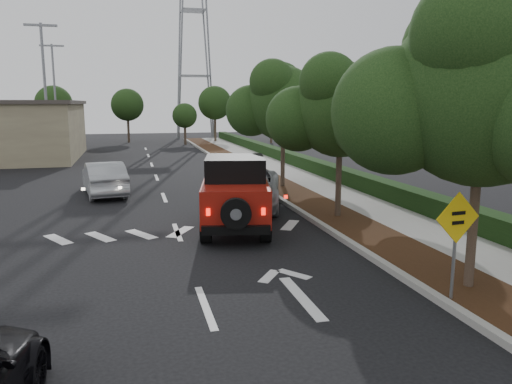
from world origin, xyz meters
name	(u,v)px	position (x,y,z in m)	size (l,w,h in m)	color
ground	(206,307)	(0.00, 0.00, 0.00)	(120.00, 120.00, 0.00)	black
curb	(268,191)	(4.60, 12.00, 0.07)	(0.20, 70.00, 0.15)	#9E9B93
planting_strip	(289,191)	(5.60, 12.00, 0.06)	(1.80, 70.00, 0.12)	black
sidewalk	(328,189)	(7.50, 12.00, 0.06)	(2.00, 70.00, 0.12)	gray
hedge	(356,181)	(8.90, 12.00, 0.40)	(0.80, 70.00, 0.80)	black
transmission_tower	(196,139)	(6.00, 48.00, 0.00)	(7.00, 4.00, 28.00)	slate
street_tree_near	(468,291)	(5.60, -0.50, 0.00)	(3.80, 3.80, 5.92)	black
street_tree_mid	(337,219)	(5.60, 6.50, 0.00)	(3.20, 3.20, 5.32)	black
street_tree_far	(282,188)	(5.60, 13.00, 0.00)	(3.40, 3.40, 5.62)	black
light_pole_a	(51,164)	(-6.50, 26.00, 0.00)	(2.00, 0.22, 9.00)	slate
light_pole_b	(59,149)	(-7.50, 38.00, 0.00)	(2.00, 0.22, 9.00)	slate
red_jeep	(235,193)	(1.86, 6.01, 1.17)	(2.75, 4.69, 2.31)	black
silver_suv_ahead	(246,188)	(2.93, 9.17, 0.77)	(2.55, 5.53, 1.54)	#979A9E
silver_sedan_oncoming	(104,178)	(-2.48, 13.33, 0.73)	(1.55, 4.44, 1.46)	#A9ACB1
speed_hump_sign	(456,231)	(4.80, -1.05, 1.51)	(1.02, 0.13, 2.17)	slate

